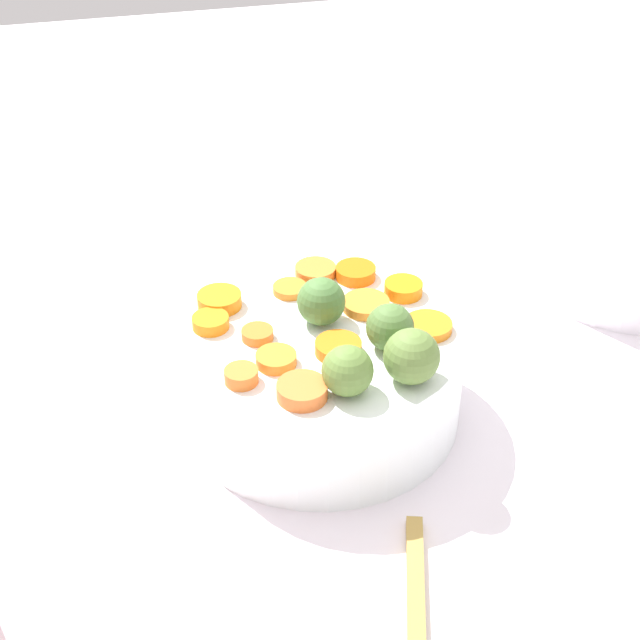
% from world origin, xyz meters
% --- Properties ---
extents(tabletop, '(2.40, 2.40, 0.02)m').
position_xyz_m(tabletop, '(0.00, 0.00, 0.01)').
color(tabletop, white).
rests_on(tabletop, ground).
extents(serving_bowl_carrots, '(0.24, 0.24, 0.09)m').
position_xyz_m(serving_bowl_carrots, '(-0.02, -0.02, 0.06)').
color(serving_bowl_carrots, white).
rests_on(serving_bowl_carrots, tabletop).
extents(carrot_slice_0, '(0.06, 0.06, 0.01)m').
position_xyz_m(carrot_slice_0, '(0.01, 0.07, 0.11)').
color(carrot_slice_0, orange).
rests_on(carrot_slice_0, serving_bowl_carrots).
extents(carrot_slice_1, '(0.04, 0.04, 0.01)m').
position_xyz_m(carrot_slice_1, '(0.02, -0.06, 0.11)').
color(carrot_slice_1, orange).
rests_on(carrot_slice_1, serving_bowl_carrots).
extents(carrot_slice_2, '(0.05, 0.05, 0.01)m').
position_xyz_m(carrot_slice_2, '(-0.09, 0.03, 0.11)').
color(carrot_slice_2, orange).
rests_on(carrot_slice_2, serving_bowl_carrots).
extents(carrot_slice_3, '(0.05, 0.05, 0.01)m').
position_xyz_m(carrot_slice_3, '(0.02, -0.01, 0.11)').
color(carrot_slice_3, orange).
rests_on(carrot_slice_3, serving_bowl_carrots).
extents(carrot_slice_4, '(0.03, 0.03, 0.01)m').
position_xyz_m(carrot_slice_4, '(0.03, -0.09, 0.11)').
color(carrot_slice_4, orange).
rests_on(carrot_slice_4, serving_bowl_carrots).
extents(carrot_slice_5, '(0.04, 0.04, 0.01)m').
position_xyz_m(carrot_slice_5, '(-0.08, -0.03, 0.11)').
color(carrot_slice_5, orange).
rests_on(carrot_slice_5, serving_bowl_carrots).
extents(carrot_slice_6, '(0.04, 0.04, 0.01)m').
position_xyz_m(carrot_slice_6, '(-0.04, -0.10, 0.11)').
color(carrot_slice_6, orange).
rests_on(carrot_slice_6, serving_bowl_carrots).
extents(carrot_slice_7, '(0.04, 0.04, 0.01)m').
position_xyz_m(carrot_slice_7, '(-0.10, 0.00, 0.11)').
color(carrot_slice_7, orange).
rests_on(carrot_slice_7, serving_bowl_carrots).
extents(carrot_slice_8, '(0.06, 0.06, 0.01)m').
position_xyz_m(carrot_slice_8, '(-0.04, 0.03, 0.11)').
color(carrot_slice_8, orange).
rests_on(carrot_slice_8, serving_bowl_carrots).
extents(carrot_slice_9, '(0.04, 0.04, 0.01)m').
position_xyz_m(carrot_slice_9, '(0.06, -0.05, 0.11)').
color(carrot_slice_9, orange).
rests_on(carrot_slice_9, serving_bowl_carrots).
extents(carrot_slice_10, '(0.04, 0.04, 0.01)m').
position_xyz_m(carrot_slice_10, '(-0.05, 0.07, 0.11)').
color(carrot_slice_10, orange).
rests_on(carrot_slice_10, serving_bowl_carrots).
extents(carrot_slice_11, '(0.05, 0.05, 0.01)m').
position_xyz_m(carrot_slice_11, '(-0.07, -0.09, 0.11)').
color(carrot_slice_11, orange).
rests_on(carrot_slice_11, serving_bowl_carrots).
extents(carrot_slice_12, '(0.03, 0.03, 0.01)m').
position_xyz_m(carrot_slice_12, '(-0.02, -0.07, 0.11)').
color(carrot_slice_12, orange).
rests_on(carrot_slice_12, serving_bowl_carrots).
extents(brussels_sprout_0, '(0.04, 0.04, 0.04)m').
position_xyz_m(brussels_sprout_0, '(0.06, 0.03, 0.13)').
color(brussels_sprout_0, olive).
rests_on(brussels_sprout_0, serving_bowl_carrots).
extents(brussels_sprout_1, '(0.04, 0.04, 0.04)m').
position_xyz_m(brussels_sprout_1, '(0.02, 0.03, 0.13)').
color(brussels_sprout_1, '#4F7438').
rests_on(brussels_sprout_1, serving_bowl_carrots).
extents(brussels_sprout_2, '(0.04, 0.04, 0.04)m').
position_xyz_m(brussels_sprout_2, '(0.07, -0.02, 0.13)').
color(brussels_sprout_2, olive).
rests_on(brussels_sprout_2, serving_bowl_carrots).
extents(brussels_sprout_3, '(0.04, 0.04, 0.04)m').
position_xyz_m(brussels_sprout_3, '(-0.03, -0.01, 0.13)').
color(brussels_sprout_3, '#4A7638').
rests_on(brussels_sprout_3, serving_bowl_carrots).
extents(casserole_dish, '(0.26, 0.26, 0.11)m').
position_xyz_m(casserole_dish, '(-0.16, 0.37, 0.07)').
color(casserole_dish, white).
rests_on(casserole_dish, tabletop).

